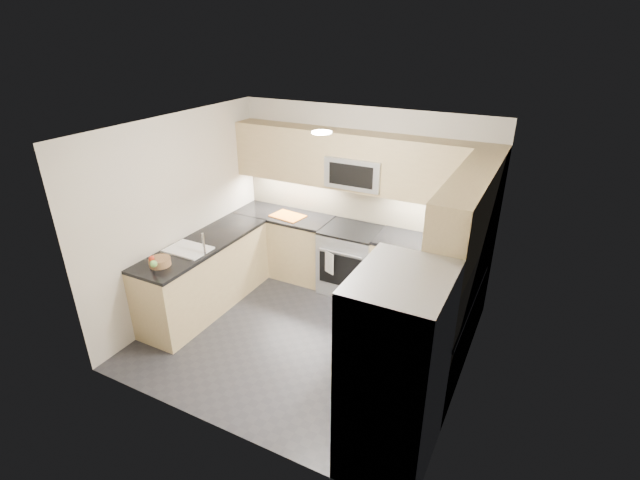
{
  "coord_description": "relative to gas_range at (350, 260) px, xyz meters",
  "views": [
    {
      "loc": [
        2.25,
        -4.0,
        3.44
      ],
      "look_at": [
        0.0,
        0.35,
        1.15
      ],
      "focal_mm": 26.0,
      "sensor_mm": 36.0,
      "label": 1
    }
  ],
  "objects": [
    {
      "name": "countertop_back_left",
      "position": [
        -1.09,
        0.02,
        0.47
      ],
      "size": [
        1.42,
        0.63,
        0.04
      ],
      "primitive_type": "cube",
      "color": "black",
      "rests_on": "base_cab_back_left"
    },
    {
      "name": "wall_front",
      "position": [
        0.0,
        -2.88,
        0.79
      ],
      "size": [
        3.6,
        0.02,
        2.5
      ],
      "primitive_type": "cube",
      "color": "#BDB4A5",
      "rests_on": "floor"
    },
    {
      "name": "base_cab_peninsula",
      "position": [
        -1.5,
        -1.28,
        -0.01
      ],
      "size": [
        0.6,
        2.0,
        0.9
      ],
      "primitive_type": "cube",
      "color": "tan",
      "rests_on": "floor"
    },
    {
      "name": "fruit_apple",
      "position": [
        -1.55,
        -2.05,
        0.6
      ],
      "size": [
        0.06,
        0.06,
        0.06
      ],
      "primitive_type": "sphere",
      "color": "red",
      "rests_on": "fruit_basket"
    },
    {
      "name": "backsplash_right",
      "position": [
        1.8,
        -0.82,
        0.74
      ],
      "size": [
        0.01,
        2.3,
        0.51
      ],
      "primitive_type": "cube",
      "color": "tan",
      "rests_on": "wall_right"
    },
    {
      "name": "backsplash_back",
      "position": [
        0.0,
        0.32,
        0.74
      ],
      "size": [
        3.6,
        0.01,
        0.51
      ],
      "primitive_type": "cube",
      "color": "tan",
      "rests_on": "wall_back"
    },
    {
      "name": "upper_cab_back",
      "position": [
        0.0,
        0.15,
        1.37
      ],
      "size": [
        3.6,
        0.35,
        0.75
      ],
      "primitive_type": "cube",
      "color": "tan",
      "rests_on": "wall_back"
    },
    {
      "name": "oven_handle",
      "position": [
        0.0,
        -0.35,
        0.26
      ],
      "size": [
        0.6,
        0.02,
        0.02
      ],
      "primitive_type": "cylinder",
      "rotation": [
        0.0,
        1.57,
        0.0
      ],
      "color": "#B2B5BA",
      "rests_on": "gas_range"
    },
    {
      "name": "countertop_back_right",
      "position": [
        1.09,
        0.02,
        0.47
      ],
      "size": [
        1.42,
        0.63,
        0.04
      ],
      "primitive_type": "cube",
      "color": "black",
      "rests_on": "base_cab_back_right"
    },
    {
      "name": "sink_basin",
      "position": [
        -1.5,
        -1.53,
        0.42
      ],
      "size": [
        0.52,
        0.38,
        0.16
      ],
      "primitive_type": "cube",
      "color": "white",
      "rests_on": "base_cab_peninsula"
    },
    {
      "name": "base_cab_back_right",
      "position": [
        1.09,
        0.02,
        -0.01
      ],
      "size": [
        1.42,
        0.6,
        0.9
      ],
      "primitive_type": "cube",
      "color": "tan",
      "rests_on": "floor"
    },
    {
      "name": "base_cab_back_left",
      "position": [
        -1.09,
        0.02,
        -0.01
      ],
      "size": [
        1.42,
        0.6,
        0.9
      ],
      "primitive_type": "cube",
      "color": "tan",
      "rests_on": "floor"
    },
    {
      "name": "refrigerator",
      "position": [
        1.45,
        -2.43,
        0.45
      ],
      "size": [
        0.7,
        0.9,
        1.8
      ],
      "primitive_type": "cube",
      "color": "#A8AAB0",
      "rests_on": "floor"
    },
    {
      "name": "utensil_bowl",
      "position": [
        1.35,
        0.05,
        0.56
      ],
      "size": [
        0.35,
        0.35,
        0.16
      ],
      "primitive_type": "cylinder",
      "rotation": [
        0.0,
        0.0,
        0.29
      ],
      "color": "#5CA346",
      "rests_on": "countertop_back_right"
    },
    {
      "name": "range_cooktop",
      "position": [
        0.0,
        0.0,
        0.46
      ],
      "size": [
        0.76,
        0.65,
        0.03
      ],
      "primitive_type": "cube",
      "color": "black",
      "rests_on": "gas_range"
    },
    {
      "name": "countertop_right",
      "position": [
        1.5,
        -1.12,
        0.47
      ],
      "size": [
        0.63,
        1.7,
        0.04
      ],
      "primitive_type": "cube",
      "color": "black",
      "rests_on": "base_cab_right"
    },
    {
      "name": "oven_door_glass",
      "position": [
        0.0,
        -0.33,
        -0.01
      ],
      "size": [
        0.62,
        0.02,
        0.45
      ],
      "primitive_type": "cube",
      "color": "black",
      "rests_on": "gas_range"
    },
    {
      "name": "floor",
      "position": [
        0.0,
        -1.28,
        -0.46
      ],
      "size": [
        3.6,
        3.2,
        0.0
      ],
      "primitive_type": "cube",
      "color": "#26262B",
      "rests_on": "ground"
    },
    {
      "name": "wall_left",
      "position": [
        -1.8,
        -1.28,
        0.79
      ],
      "size": [
        0.02,
        3.2,
        2.5
      ],
      "primitive_type": "cube",
      "color": "#BDB4A5",
      "rests_on": "floor"
    },
    {
      "name": "microwave",
      "position": [
        0.0,
        0.12,
        1.24
      ],
      "size": [
        0.76,
        0.4,
        0.4
      ],
      "primitive_type": "cube",
      "color": "#A0A4A8",
      "rests_on": "upper_cab_back"
    },
    {
      "name": "fruit_basket",
      "position": [
        -1.51,
        -1.97,
        0.53
      ],
      "size": [
        0.31,
        0.31,
        0.09
      ],
      "primitive_type": "cylinder",
      "rotation": [
        0.0,
        0.0,
        0.31
      ],
      "color": "#8E6542",
      "rests_on": "countertop_peninsula"
    },
    {
      "name": "gas_range",
      "position": [
        0.0,
        0.0,
        0.0
      ],
      "size": [
        0.76,
        0.65,
        0.91
      ],
      "primitive_type": "cube",
      "color": "#A5A9AE",
      "rests_on": "floor"
    },
    {
      "name": "upper_cab_right",
      "position": [
        1.62,
        -1.0,
        1.37
      ],
      "size": [
        0.35,
        1.95,
        0.75
      ],
      "primitive_type": "cube",
      "color": "tan",
      "rests_on": "wall_right"
    },
    {
      "name": "base_cab_right",
      "position": [
        1.5,
        -1.12,
        -0.01
      ],
      "size": [
        0.6,
        1.7,
        0.9
      ],
      "primitive_type": "cube",
      "color": "tan",
      "rests_on": "floor"
    },
    {
      "name": "dish_towel_check",
      "position": [
        -0.15,
        -0.37,
        0.1
      ],
      "size": [
        0.15,
        0.08,
        0.3
      ],
      "primitive_type": "cube",
      "rotation": [
        0.0,
        0.0,
        -0.41
      ],
      "color": "silver",
      "rests_on": "oven_handle"
    },
    {
      "name": "ceiling",
      "position": [
        0.0,
        -1.28,
        2.04
      ],
      "size": [
        3.6,
        3.2,
        0.02
      ],
      "primitive_type": "cube",
      "color": "beige",
      "rests_on": "wall_back"
    },
    {
      "name": "wall_back",
      "position": [
        0.0,
        0.32,
        0.79
      ],
      "size": [
        3.6,
        0.02,
        2.5
      ],
      "primitive_type": "cube",
      "color": "#BDB4A5",
      "rests_on": "floor"
    },
    {
      "name": "fruit_pear",
      "position": [
        -1.43,
        -2.13,
        0.6
      ],
      "size": [
        0.08,
        0.08,
        0.08
      ],
      "primitive_type": "sphere",
      "color": "#69AF4B",
      "rests_on": "fruit_basket"
    },
    {
      "name": "fridge_handle_right",
      "position": [
        1.08,
        -2.25,
        0.49
      ],
      "size": [
        0.02,
        0.02,
        1.2
      ],
      "primitive_type": "cylinder",
      "color": "#B2B5BA",
      "rests_on": "refrigerator"
    },
    {
      "name": "wall_right",
      "position": [
        1.8,
        -1.28,
        0.79
      ],
      "size": [
        0.02,
        3.2,
        2.5
      ],
      "primitive_type": "cube",
      "color": "#BDB4A5",
      "rests_on": "floor"
    },
    {
      "name": "faucet",
      "position": [
        -1.24,
        -1.53,
        0.62
      ],
      "size": [
        0.03,
        0.03,
        0.28
      ],
      "primitive_type": "cylinder",
      "color": "silver",
      "rests_on": "countertop_peninsula"
    },
    {
      "name": "countertop_peninsula",
      "position": [
        -1.5,
        -1.28,
        0.47
      ],
      "size": [
        0.63,
        2.0,
        0.04
      ],
      "primitive_type": "cube",
      "color": "black",
      "rests_on": "base_cab_peninsula"
    },
    {
      "name": "microwave_door",
      "position": [
        0.0,
        -0.08,
        1.24
      ],
      "size": [
        0.6,
        0.01,
        0.28
      ],
      "primitive_type": "cube",
      "color": "black",
      "rests_on": "microwave"
    },
    {
      "name": "cutting_board",
      "position": [
        -0.98,
        -0.03,
        0.49
      ],
      "size": [
        0.5,
        0.39,
        0.01
      ],
      "primitive_type": "cube",
      "rotation": [
        0.0,
        0.0,
        -0.15
      ],
      "color": "orange",
      "rests_on": "countertop_back_left"
    },
    {
      "name": "fridge_handle_left",
      "position": [
        1.08,
        -2.61,
        0.49
      ],
      "size": [
        0.02,
        0.02,
        1.2
      ],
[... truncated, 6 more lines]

